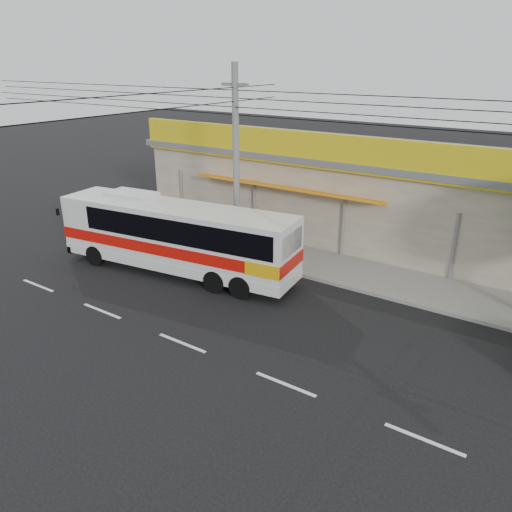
{
  "coord_description": "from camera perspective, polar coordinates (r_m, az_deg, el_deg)",
  "views": [
    {
      "loc": [
        10.08,
        -12.93,
        8.77
      ],
      "look_at": [
        -0.1,
        2.0,
        1.61
      ],
      "focal_mm": 35.0,
      "sensor_mm": 36.0,
      "label": 1
    }
  ],
  "objects": [
    {
      "name": "storefront_building",
      "position": [
        27.25,
        11.64,
        7.42
      ],
      "size": [
        22.6,
        9.2,
        5.7
      ],
      "color": "gray",
      "rests_on": "ground"
    },
    {
      "name": "motorbike_dark",
      "position": [
        30.86,
        -13.91,
        5.81
      ],
      "size": [
        1.89,
        0.71,
        1.11
      ],
      "primitive_type": "imported",
      "rotation": [
        0.0,
        0.0,
        1.47
      ],
      "color": "black",
      "rests_on": "sidewalk"
    },
    {
      "name": "motorbike_red",
      "position": [
        24.06,
        -4.32,
        1.8
      ],
      "size": [
        1.99,
        1.14,
        0.99
      ],
      "primitive_type": "imported",
      "rotation": [
        0.0,
        0.0,
        1.3
      ],
      "color": "maroon",
      "rests_on": "sidewalk"
    },
    {
      "name": "utility_pole",
      "position": [
        21.39,
        -2.39,
        17.25
      ],
      "size": [
        34.0,
        14.0,
        8.67
      ],
      "color": "slate",
      "rests_on": "ground"
    },
    {
      "name": "lane_markings",
      "position": [
        16.95,
        -8.44,
        -9.82
      ],
      "size": [
        50.0,
        0.12,
        0.01
      ],
      "primitive_type": null,
      "color": "silver",
      "rests_on": "ground"
    },
    {
      "name": "coach_bus",
      "position": [
        21.59,
        -8.77,
        2.48
      ],
      "size": [
        11.07,
        3.67,
        3.35
      ],
      "rotation": [
        0.0,
        0.0,
        0.13
      ],
      "color": "silver",
      "rests_on": "ground"
    },
    {
      "name": "sidewalk",
      "position": [
        23.14,
        5.79,
        -0.58
      ],
      "size": [
        30.0,
        3.2,
        0.15
      ],
      "primitive_type": "cube",
      "color": "gray",
      "rests_on": "ground"
    },
    {
      "name": "ground",
      "position": [
        18.59,
        -3.24,
        -6.58
      ],
      "size": [
        120.0,
        120.0,
        0.0
      ],
      "primitive_type": "plane",
      "color": "black",
      "rests_on": "ground"
    }
  ]
}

